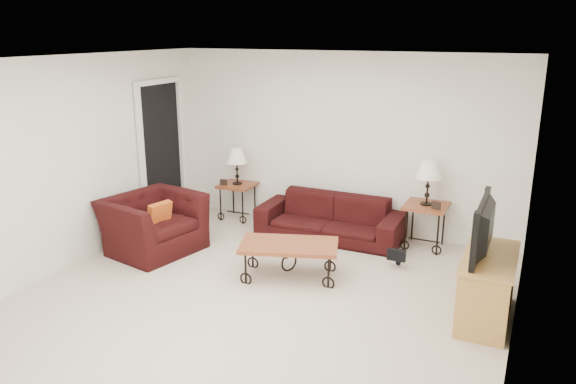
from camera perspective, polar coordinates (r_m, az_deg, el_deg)
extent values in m
plane|color=beige|center=(6.13, -2.79, -10.69)|extent=(5.00, 5.00, 0.00)
cube|color=silver|center=(7.92, 5.50, 5.04)|extent=(5.00, 0.02, 2.50)
cube|color=silver|center=(3.78, -21.04, -8.66)|extent=(5.00, 0.02, 2.50)
cube|color=silver|center=(7.16, -21.00, 2.85)|extent=(0.02, 5.00, 2.50)
cube|color=silver|center=(5.07, 22.96, -2.60)|extent=(0.02, 5.00, 2.50)
plane|color=white|center=(5.48, -3.16, 13.33)|extent=(5.00, 5.00, 0.00)
cube|color=black|center=(8.39, -12.72, 3.75)|extent=(0.08, 0.94, 2.04)
imported|color=black|center=(7.72, 4.29, -2.61)|extent=(1.99, 0.78, 0.58)
cube|color=brown|center=(8.51, -5.13, -0.94)|extent=(0.52, 0.52, 0.55)
cube|color=brown|center=(7.57, 13.74, -3.38)|extent=(0.55, 0.55, 0.59)
cube|color=black|center=(8.38, -6.58, 0.99)|extent=(0.11, 0.04, 0.09)
cube|color=black|center=(7.29, 14.84, -1.34)|extent=(0.12, 0.04, 0.10)
cube|color=brown|center=(6.52, 0.10, -6.97)|extent=(1.24, 0.92, 0.42)
imported|color=black|center=(7.42, -13.56, -3.18)|extent=(1.20, 1.30, 0.73)
cube|color=orange|center=(7.25, -12.95, -2.32)|extent=(0.15, 0.34, 0.33)
cube|color=#C58849|center=(5.93, 19.61, -9.11)|extent=(0.46, 1.10, 0.66)
imported|color=black|center=(5.71, 19.99, -3.49)|extent=(0.13, 0.98, 0.57)
ellipsoid|color=black|center=(6.95, 11.23, -5.67)|extent=(0.38, 0.32, 0.44)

